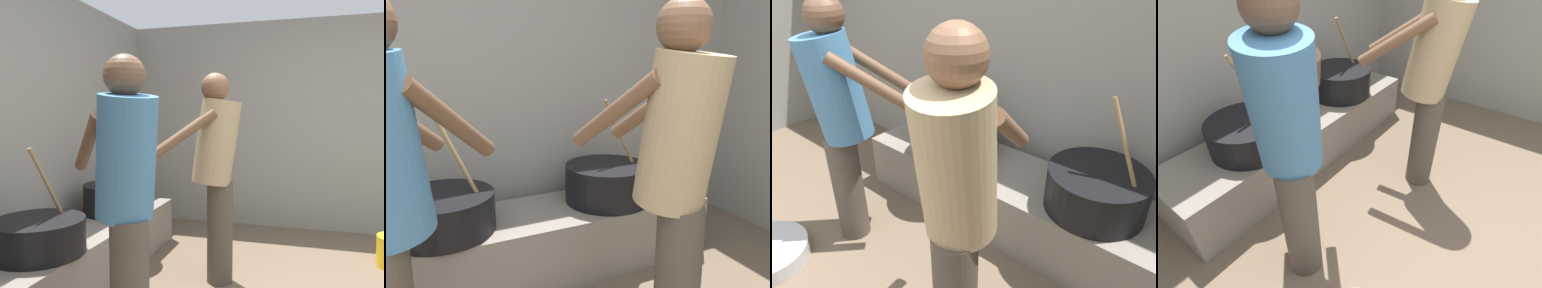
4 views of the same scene
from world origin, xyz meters
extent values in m
cube|color=gray|center=(0.00, 2.37, 1.19)|extent=(5.24, 0.20, 2.38)
cube|color=slate|center=(0.45, 1.85, 0.21)|extent=(2.43, 0.60, 0.42)
cylinder|color=black|center=(-0.10, 1.82, 0.54)|extent=(0.58, 0.58, 0.22)
cylinder|color=#937047|center=(0.00, 1.82, 0.85)|extent=(0.24, 0.13, 0.51)
cylinder|color=black|center=(0.99, 1.84, 0.55)|extent=(0.59, 0.59, 0.26)
cylinder|color=#937047|center=(1.09, 1.84, 0.88)|extent=(0.25, 0.06, 0.51)
cylinder|color=tan|center=(0.76, 0.86, 1.10)|extent=(0.40, 0.46, 0.67)
sphere|color=brown|center=(0.75, 0.87, 1.51)|extent=(0.22, 0.22, 0.22)
cylinder|color=brown|center=(0.81, 1.13, 1.17)|extent=(0.21, 0.48, 0.36)
cylinder|color=brown|center=(0.56, 1.05, 1.17)|extent=(0.21, 0.48, 0.36)
cylinder|color=#4C4238|center=(-0.38, 1.05, 0.39)|extent=(0.20, 0.20, 0.78)
cylinder|color=teal|center=(-0.36, 1.07, 1.09)|extent=(0.48, 0.48, 0.66)
sphere|color=brown|center=(-0.35, 1.08, 1.50)|extent=(0.21, 0.21, 0.21)
cylinder|color=brown|center=(-0.09, 1.14, 1.16)|extent=(0.39, 0.38, 0.36)
cylinder|color=brown|center=(-0.28, 1.33, 1.16)|extent=(0.39, 0.38, 0.36)
camera|label=1|loc=(-2.12, 0.20, 1.30)|focal=36.24mm
camera|label=2|loc=(-0.26, -0.28, 1.37)|focal=34.31mm
camera|label=3|loc=(1.50, 0.01, 1.82)|focal=33.86mm
camera|label=4|loc=(-1.06, 0.20, 1.68)|focal=26.97mm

